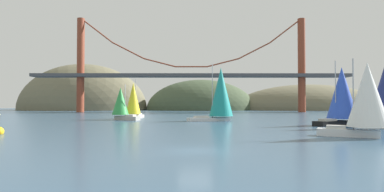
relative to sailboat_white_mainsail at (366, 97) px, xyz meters
name	(u,v)px	position (x,y,z in m)	size (l,w,h in m)	color
ground_plane	(195,151)	(-17.95, -8.76, -4.19)	(360.00, 360.00, 0.00)	#385670
headland_center	(201,110)	(-12.95, 126.24, -4.19)	(55.31, 44.00, 30.57)	#425138
headland_left	(83,110)	(-72.95, 126.24, -4.19)	(64.66, 44.00, 46.59)	#6B664C
headland_right	(308,110)	(42.05, 126.24, -4.19)	(77.30, 44.00, 25.83)	#6B664C
suspension_bridge	(191,71)	(-17.95, 86.24, 11.51)	(120.68, 6.00, 36.13)	brown
sailboat_white_mainsail	(366,97)	(0.00, 0.00, 0.00)	(7.47, 5.74, 8.31)	white
sailboat_green_sail	(121,103)	(-32.79, 32.81, -0.59)	(6.81, 5.23, 7.46)	#B7B2A8
sailboat_blue_spinnaker	(341,95)	(6.04, 17.65, 0.72)	(8.86, 6.89, 10.31)	black
sailboat_teal_sail	(220,93)	(-12.35, 29.87, 1.28)	(9.80, 5.96, 11.34)	white
sailboat_yellow_sail	(134,100)	(-31.22, 38.35, 0.02)	(4.02, 7.01, 9.00)	#B7B2A8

